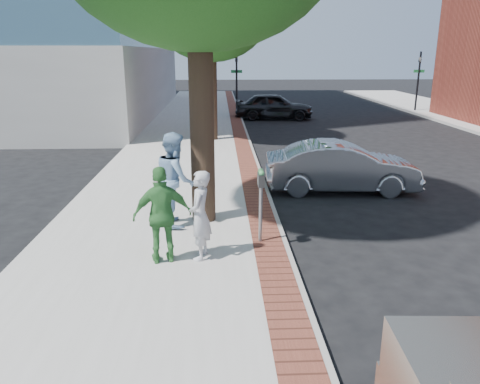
{
  "coord_description": "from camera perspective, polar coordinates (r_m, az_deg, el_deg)",
  "views": [
    {
      "loc": [
        -0.24,
        -8.06,
        3.77
      ],
      "look_at": [
        0.15,
        0.48,
        1.2
      ],
      "focal_mm": 35.0,
      "sensor_mm": 36.0,
      "label": 1
    }
  ],
  "objects": [
    {
      "name": "ground",
      "position": [
        8.9,
        -0.82,
        -8.34
      ],
      "size": [
        120.0,
        120.0,
        0.0
      ],
      "primitive_type": "plane",
      "color": "black",
      "rests_on": "ground"
    },
    {
      "name": "sidewalk",
      "position": [
        16.53,
        -6.91,
        3.67
      ],
      "size": [
        5.0,
        60.0,
        0.15
      ],
      "primitive_type": "cube",
      "color": "#9E9991",
      "rests_on": "ground"
    },
    {
      "name": "brick_strip",
      "position": [
        16.49,
        0.75,
        4.05
      ],
      "size": [
        0.6,
        60.0,
        0.01
      ],
      "primitive_type": "cube",
      "color": "brown",
      "rests_on": "sidewalk"
    },
    {
      "name": "curb",
      "position": [
        16.53,
        1.96,
        3.79
      ],
      "size": [
        0.1,
        60.0,
        0.15
      ],
      "primitive_type": "cube",
      "color": "gray",
      "rests_on": "ground"
    },
    {
      "name": "office_base",
      "position": [
        32.7,
        -26.15,
        11.96
      ],
      "size": [
        18.2,
        22.2,
        4.0
      ],
      "primitive_type": "cube",
      "color": "gray",
      "rests_on": "ground"
    },
    {
      "name": "signal_near",
      "position": [
        30.12,
        -0.42,
        13.82
      ],
      "size": [
        0.7,
        0.15,
        3.8
      ],
      "color": "black",
      "rests_on": "ground"
    },
    {
      "name": "signal_far",
      "position": [
        32.68,
        20.93,
        12.99
      ],
      "size": [
        0.7,
        0.15,
        3.8
      ],
      "color": "black",
      "rests_on": "ground"
    },
    {
      "name": "tree_far",
      "position": [
        20.12,
        -3.55,
        21.04
      ],
      "size": [
        4.8,
        4.8,
        7.14
      ],
      "color": "black",
      "rests_on": "sidewalk"
    },
    {
      "name": "parking_meter",
      "position": [
        9.02,
        2.56,
        0.18
      ],
      "size": [
        0.12,
        0.32,
        1.47
      ],
      "color": "gray",
      "rests_on": "sidewalk"
    },
    {
      "name": "person_gray",
      "position": [
        8.38,
        -4.9,
        -2.86
      ],
      "size": [
        0.48,
        0.65,
        1.63
      ],
      "primitive_type": "imported",
      "rotation": [
        0.0,
        0.0,
        -1.73
      ],
      "color": "#B1B2B6",
      "rests_on": "sidewalk"
    },
    {
      "name": "person_officer",
      "position": [
        10.1,
        -7.9,
        1.57
      ],
      "size": [
        0.95,
        1.12,
        2.02
      ],
      "primitive_type": "imported",
      "rotation": [
        0.0,
        0.0,
        1.78
      ],
      "color": "#84A8CD",
      "rests_on": "sidewalk"
    },
    {
      "name": "person_green",
      "position": [
        8.31,
        -9.44,
        -2.81
      ],
      "size": [
        1.09,
        0.64,
        1.75
      ],
      "primitive_type": "imported",
      "rotation": [
        0.0,
        0.0,
        3.36
      ],
      "color": "#387C39",
      "rests_on": "sidewalk"
    },
    {
      "name": "sedan_silver",
      "position": [
        13.34,
        12.27,
        2.98
      ],
      "size": [
        4.27,
        1.71,
        1.38
      ],
      "primitive_type": "imported",
      "rotation": [
        0.0,
        0.0,
        1.51
      ],
      "color": "#A6A8AD",
      "rests_on": "ground"
    },
    {
      "name": "bg_car",
      "position": [
        27.64,
        4.19,
        10.42
      ],
      "size": [
        4.63,
        2.24,
        1.52
      ],
      "primitive_type": "imported",
      "rotation": [
        0.0,
        0.0,
        1.47
      ],
      "color": "black",
      "rests_on": "ground"
    }
  ]
}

